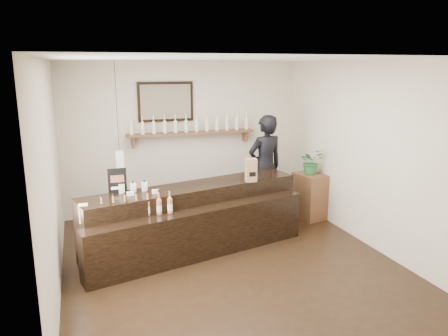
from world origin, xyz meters
name	(u,v)px	position (x,y,z in m)	size (l,w,h in m)	color
ground	(228,261)	(0.00, 0.00, 0.00)	(5.00, 5.00, 0.00)	black
room_shell	(229,143)	(0.00, 0.00, 1.70)	(5.00, 5.00, 5.00)	beige
back_wall_decor	(178,120)	(-0.15, 2.37, 1.76)	(2.66, 0.96, 1.69)	brown
counter	(195,220)	(-0.33, 0.57, 0.45)	(3.48, 1.68, 1.12)	black
promo_sign	(117,181)	(-1.43, 0.67, 1.14)	(0.26, 0.03, 0.36)	black
paper_bag	(251,170)	(0.60, 0.65, 1.14)	(0.18, 0.14, 0.36)	olive
tape_dispenser	(253,178)	(0.64, 0.67, 1.00)	(0.12, 0.07, 0.10)	#1846AE
side_cabinet	(309,196)	(2.00, 1.25, 0.41)	(0.50, 0.63, 0.82)	brown
potted_plant	(311,161)	(2.00, 1.25, 1.05)	(0.42, 0.36, 0.46)	#2B6D33
shopkeeper	(265,160)	(1.24, 1.55, 1.06)	(0.78, 0.51, 2.13)	black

